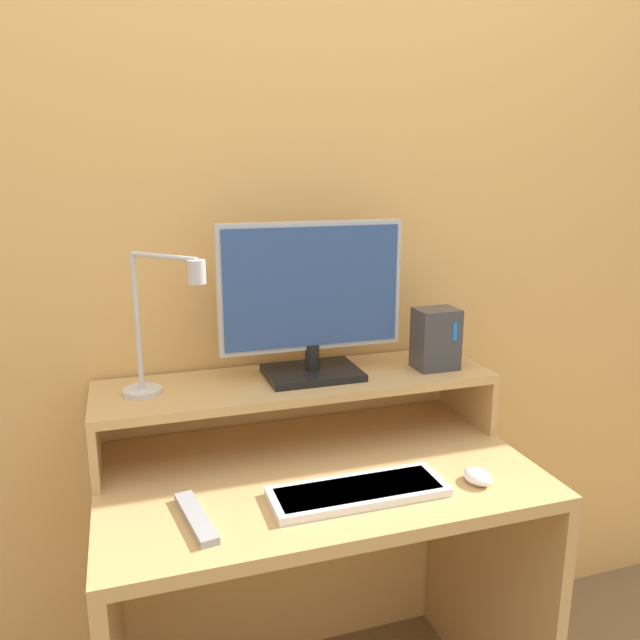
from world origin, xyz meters
TOP-DOWN VIEW (x-y plane):
  - wall_back at (0.00, 0.64)m, footprint 6.00×0.05m
  - desk at (0.00, 0.30)m, footprint 1.00×0.60m
  - monitor_shelf at (0.00, 0.47)m, footprint 1.00×0.28m
  - monitor at (0.04, 0.47)m, footprint 0.47×0.17m
  - desk_lamp at (-0.34, 0.42)m, footprint 0.19×0.21m
  - router_dock at (0.37, 0.44)m, footprint 0.11×0.09m
  - keyboard at (0.05, 0.15)m, footprint 0.38×0.13m
  - mouse at (0.32, 0.13)m, footprint 0.06×0.08m
  - remote_control at (-0.30, 0.16)m, footprint 0.07×0.20m

SIDE VIEW (x-z plane):
  - desk at x=0.00m, z-range 0.14..0.90m
  - remote_control at x=-0.30m, z-range 0.76..0.78m
  - keyboard at x=0.05m, z-range 0.76..0.78m
  - mouse at x=0.32m, z-range 0.76..0.79m
  - monitor_shelf at x=0.00m, z-range 0.82..0.99m
  - router_dock at x=0.37m, z-range 0.93..1.09m
  - desk_lamp at x=-0.34m, z-range 0.93..1.26m
  - monitor at x=0.04m, z-range 0.93..1.33m
  - wall_back at x=0.00m, z-range 0.00..2.50m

